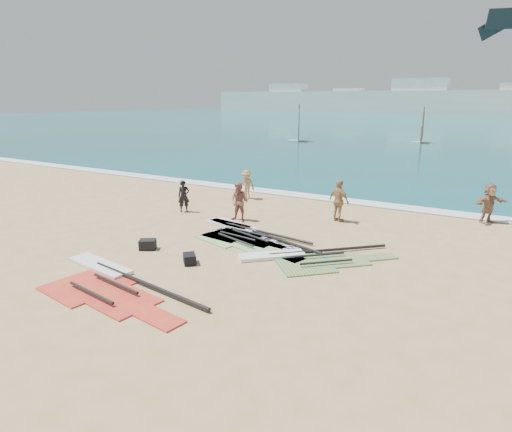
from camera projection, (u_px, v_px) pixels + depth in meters
The scene contains 17 objects.
ground at pixel (198, 274), 13.91m from camera, with size 300.00×300.00×0.00m, color tan.
sea at pixel (478, 118), 123.90m from camera, with size 300.00×240.00×0.06m, color #0C5959.
surf_line at pixel (332, 200), 24.16m from camera, with size 300.00×1.20×0.04m, color white.
far_town at pixel (432, 101), 145.31m from camera, with size 160.00×8.00×12.00m.
rig_grey at pixel (241, 232), 18.15m from camera, with size 5.51×2.52×0.20m.
rig_green at pixel (244, 235), 17.77m from camera, with size 6.15×3.43×0.20m.
rig_orange at pixel (306, 258), 15.20m from camera, with size 5.11×4.47×0.20m.
rig_red at pixel (109, 281), 13.27m from camera, with size 6.54×3.02×0.21m.
gear_bag_near at pixel (148, 244), 16.18m from camera, with size 0.60×0.44×0.38m, color black.
gear_bag_far at pixel (190, 259), 14.79m from camera, with size 0.57×0.40×0.34m, color black.
person_wetsuit at pixel (184, 196), 21.36m from camera, with size 0.59×0.39×1.61m, color black.
beachgoer_left at pixel (239, 202), 19.77m from camera, with size 0.88×0.69×1.81m, color #9F6256.
beachgoer_mid at pixel (247, 184), 24.16m from camera, with size 1.06×0.61×1.65m, color #A1744B.
beachgoer_back at pixel (339, 201), 19.65m from camera, with size 1.15×0.48×1.96m, color tan.
beachgoer_right at pixel (489, 203), 19.48m from camera, with size 1.70×0.54×1.84m, color #9C6E52.
windsurfer_left at pixel (299, 131), 55.90m from camera, with size 2.75×3.03×4.85m.
windsurfer_centre at pixel (422, 133), 53.93m from camera, with size 2.51×3.01×4.50m.
Camera 1 is at (8.11, -10.21, 5.55)m, focal length 30.00 mm.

